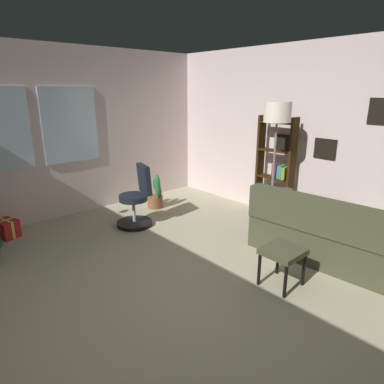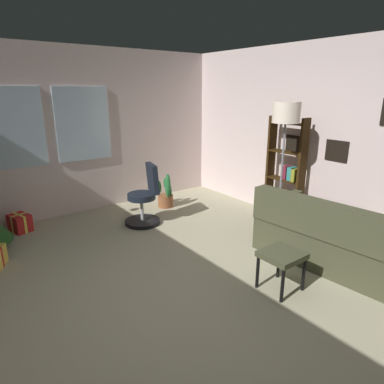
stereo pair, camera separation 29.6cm
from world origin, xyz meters
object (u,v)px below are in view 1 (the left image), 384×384
at_px(couch, 340,234).
at_px(gift_box_red, 7,229).
at_px(bookshelf, 275,174).
at_px(floor_lamp, 277,121).
at_px(footstool, 283,254).
at_px(potted_plant, 155,195).
at_px(office_chair, 137,202).

distance_m(couch, gift_box_red, 4.61).
height_order(couch, bookshelf, bookshelf).
distance_m(gift_box_red, floor_lamp, 4.16).
bearing_deg(floor_lamp, couch, -91.65).
xyz_separation_m(footstool, potted_plant, (0.47, 2.99, -0.14)).
relative_size(couch, footstool, 4.39).
height_order(gift_box_red, potted_plant, potted_plant).
bearing_deg(couch, potted_plant, 102.18).
distance_m(bookshelf, potted_plant, 2.14).
xyz_separation_m(office_chair, bookshelf, (1.85, -1.24, 0.37)).
height_order(gift_box_red, bookshelf, bookshelf).
bearing_deg(bookshelf, floor_lamp, -149.22).
bearing_deg(footstool, floor_lamp, 40.32).
bearing_deg(bookshelf, footstool, -142.15).
bearing_deg(potted_plant, gift_box_red, 170.63).
bearing_deg(floor_lamp, gift_box_red, 142.09).
bearing_deg(floor_lamp, footstool, -139.68).
relative_size(footstool, potted_plant, 0.67).
bearing_deg(footstool, potted_plant, 81.00).
bearing_deg(office_chair, potted_plant, 34.50).
height_order(couch, floor_lamp, floor_lamp).
distance_m(couch, bookshelf, 1.52).
distance_m(office_chair, potted_plant, 0.85).
xyz_separation_m(gift_box_red, potted_plant, (2.36, -0.39, 0.10)).
distance_m(office_chair, bookshelf, 2.26).
relative_size(couch, gift_box_red, 5.03).
bearing_deg(bookshelf, potted_plant, 123.96).
xyz_separation_m(bookshelf, potted_plant, (-1.16, 1.72, -0.52)).
bearing_deg(potted_plant, bookshelf, -56.04).
bearing_deg(gift_box_red, couch, -48.89).
xyz_separation_m(gift_box_red, bookshelf, (3.52, -2.11, 0.62)).
height_order(bookshelf, potted_plant, bookshelf).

